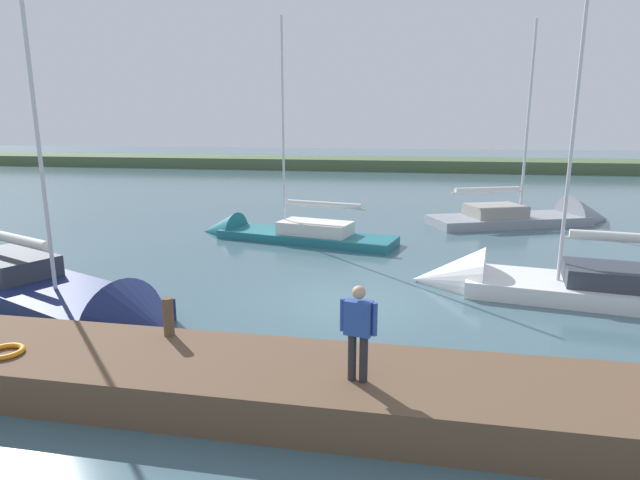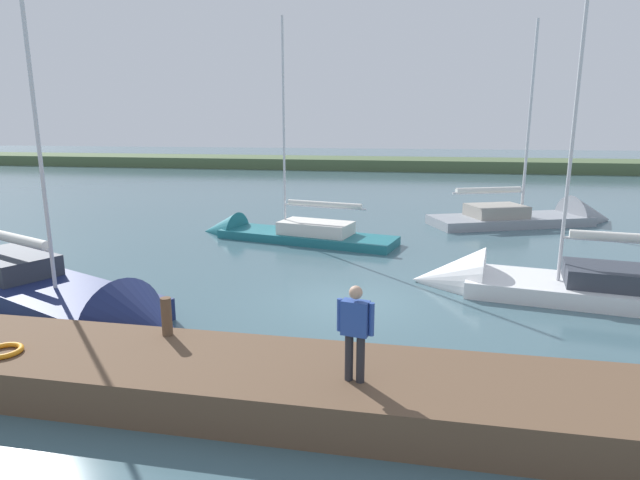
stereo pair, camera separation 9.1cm
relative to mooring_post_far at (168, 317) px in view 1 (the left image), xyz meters
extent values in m
plane|color=#42606B|center=(-3.13, -4.76, -1.15)|extent=(200.00, 200.00, 0.00)
cube|color=#4C603D|center=(-3.13, -51.17, -1.15)|extent=(180.00, 8.00, 2.40)
cube|color=brown|center=(-3.13, 0.87, -0.77)|extent=(20.86, 2.48, 0.76)
cylinder|color=brown|center=(0.00, 0.00, 0.00)|extent=(0.21, 0.21, 0.78)
torus|color=orange|center=(2.57, 1.37, -0.34)|extent=(0.66, 0.66, 0.10)
cube|color=gray|center=(-9.40, -17.76, -1.08)|extent=(8.29, 5.42, 0.75)
cone|color=gray|center=(-13.65, -19.51, -1.08)|extent=(3.17, 3.31, 2.61)
cube|color=gray|center=(-8.68, -17.47, -0.41)|extent=(3.18, 2.82, 0.58)
cylinder|color=silver|center=(-9.97, -18.00, 3.94)|extent=(0.13, 0.13, 9.29)
cylinder|color=silver|center=(-8.22, -17.28, 0.52)|extent=(3.54, 1.54, 0.11)
cylinder|color=silver|center=(-8.22, -17.28, 0.64)|extent=(3.25, 1.55, 0.27)
cube|color=#1E6B75|center=(-0.19, -12.18, -1.15)|extent=(8.02, 3.73, 0.72)
cone|color=#1E6B75|center=(4.09, -13.16, -1.15)|extent=(2.25, 2.41, 2.05)
cube|color=silver|center=(-0.62, -12.08, -0.53)|extent=(3.30, 2.24, 0.53)
cylinder|color=silver|center=(0.81, -12.41, 3.62)|extent=(0.10, 0.10, 8.83)
cylinder|color=silver|center=(-0.99, -11.99, 0.40)|extent=(3.61, 0.90, 0.08)
cylinder|color=silver|center=(-0.99, -11.99, 0.52)|extent=(3.28, 0.94, 0.21)
cube|color=navy|center=(5.60, -3.18, -1.06)|extent=(8.90, 5.64, 0.96)
cone|color=navy|center=(1.07, -1.24, -1.06)|extent=(2.98, 3.11, 2.44)
cube|color=#333842|center=(6.99, -3.77, -0.28)|extent=(3.36, 2.73, 0.60)
cylinder|color=silver|center=(4.74, -2.81, 3.95)|extent=(0.10, 0.10, 9.06)
cylinder|color=silver|center=(6.64, -3.62, 0.44)|extent=(3.83, 1.70, 0.08)
cylinder|color=silver|center=(6.64, -3.62, 0.56)|extent=(3.53, 1.72, 0.28)
cube|color=white|center=(-9.99, -6.25, -1.08)|extent=(7.52, 3.53, 0.82)
cone|color=white|center=(-5.84, -6.93, -1.08)|extent=(2.52, 2.72, 2.40)
cube|color=#333842|center=(-10.56, -6.16, -0.41)|extent=(3.27, 2.22, 0.52)
cylinder|color=silver|center=(-8.92, -6.43, 3.81)|extent=(0.10, 0.10, 8.95)
cylinder|color=silver|center=(-10.67, -6.14, 0.61)|extent=(3.50, 0.65, 0.08)
cylinder|color=silver|center=(-10.67, -6.14, 0.73)|extent=(3.18, 0.76, 0.25)
cylinder|color=#28282D|center=(-4.02, 1.20, 0.01)|extent=(0.14, 0.14, 0.81)
cylinder|color=#28282D|center=(-3.83, 1.16, 0.01)|extent=(0.14, 0.14, 0.81)
cube|color=#2D4C9E|center=(-3.92, 1.18, 0.71)|extent=(0.47, 0.30, 0.57)
sphere|color=tan|center=(-3.92, 1.18, 1.13)|extent=(0.22, 0.22, 0.22)
cylinder|color=#2D4C9E|center=(-4.19, 1.23, 0.72)|extent=(0.09, 0.09, 0.55)
cylinder|color=#2D4C9E|center=(-3.66, 1.12, 0.72)|extent=(0.09, 0.09, 0.55)
camera|label=1|loc=(-4.74, 8.93, 3.72)|focal=28.84mm
camera|label=2|loc=(-4.83, 8.91, 3.72)|focal=28.84mm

